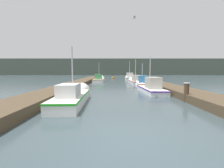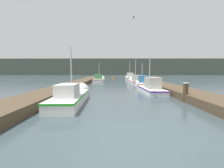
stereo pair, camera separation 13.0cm
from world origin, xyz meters
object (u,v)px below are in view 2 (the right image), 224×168
object	(u,v)px
fishing_boat_1	(148,87)
mooring_piling_0	(186,92)
mooring_piling_1	(136,78)
channel_buoy	(113,78)
seagull_lead	(133,18)
fishing_boat_2	(142,83)
fishing_boat_4	(99,79)
fishing_boat_3	(135,81)
fishing_boat_0	(73,96)
fishing_boat_5	(130,78)

from	to	relation	value
fishing_boat_1	mooring_piling_0	xyz separation A→B (m)	(1.25, -5.11, 0.24)
fishing_boat_1	mooring_piling_1	bearing A→B (deg)	82.98
fishing_boat_1	channel_buoy	distance (m)	24.30
mooring_piling_1	seagull_lead	size ratio (longest dim) A/B	1.70
fishing_boat_2	fishing_boat_4	xyz separation A→B (m)	(-6.34, 8.73, -0.04)
mooring_piling_1	mooring_piling_0	bearing A→B (deg)	-90.40
fishing_boat_3	channel_buoy	size ratio (longest dim) A/B	4.44
mooring_piling_0	mooring_piling_1	distance (m)	22.33
mooring_piling_1	seagull_lead	world-z (taller)	seagull_lead
fishing_boat_1	mooring_piling_0	bearing A→B (deg)	-78.66
fishing_boat_1	channel_buoy	bearing A→B (deg)	95.90
fishing_boat_4	mooring_piling_1	world-z (taller)	fishing_boat_4
mooring_piling_0	seagull_lead	distance (m)	6.29
fishing_boat_0	fishing_boat_3	distance (m)	15.03
fishing_boat_0	fishing_boat_5	size ratio (longest dim) A/B	1.15
fishing_boat_0	mooring_piling_0	world-z (taller)	fishing_boat_0
fishing_boat_5	mooring_piling_0	size ratio (longest dim) A/B	4.31
mooring_piling_0	channel_buoy	distance (m)	29.55
fishing_boat_5	mooring_piling_1	bearing A→B (deg)	7.43
fishing_boat_0	fishing_boat_4	world-z (taller)	fishing_boat_0
fishing_boat_3	channel_buoy	distance (m)	15.78
fishing_boat_3	fishing_boat_5	xyz separation A→B (m)	(0.05, 8.44, 0.08)
fishing_boat_0	seagull_lead	xyz separation A→B (m)	(4.07, 1.15, 5.40)
fishing_boat_2	fishing_boat_3	xyz separation A→B (m)	(-0.25, 4.00, -0.01)
fishing_boat_2	channel_buoy	size ratio (longest dim) A/B	5.79
fishing_boat_4	channel_buoy	xyz separation A→B (m)	(2.61, 10.66, -0.23)
mooring_piling_0	fishing_boat_0	bearing A→B (deg)	179.51
fishing_boat_0	mooring_piling_1	world-z (taller)	fishing_boat_0
fishing_boat_0	mooring_piling_1	size ratio (longest dim) A/B	6.65
fishing_boat_0	channel_buoy	xyz separation A→B (m)	(2.70, 29.10, -0.24)
fishing_boat_3	mooring_piling_1	xyz separation A→B (m)	(1.42, 8.57, 0.04)
fishing_boat_0	fishing_boat_5	bearing A→B (deg)	72.22
fishing_boat_2	fishing_boat_3	distance (m)	4.00
mooring_piling_1	fishing_boat_4	bearing A→B (deg)	-152.91
fishing_boat_5	channel_buoy	bearing A→B (deg)	118.91
fishing_boat_3	seagull_lead	size ratio (longest dim) A/B	8.91
fishing_boat_3	fishing_boat_5	bearing A→B (deg)	86.65
fishing_boat_0	fishing_boat_1	distance (m)	7.99
fishing_boat_3	fishing_boat_5	size ratio (longest dim) A/B	0.91
fishing_boat_0	fishing_boat_5	world-z (taller)	fishing_boat_5
fishing_boat_4	seagull_lead	bearing A→B (deg)	-75.23
fishing_boat_2	mooring_piling_1	xyz separation A→B (m)	(1.17, 12.56, 0.03)
fishing_boat_5	seagull_lead	bearing A→B (deg)	-93.87
mooring_piling_0	seagull_lead	size ratio (longest dim) A/B	2.29
fishing_boat_1	fishing_boat_5	size ratio (longest dim) A/B	1.17
mooring_piling_1	fishing_boat_2	bearing A→B (deg)	-95.31
fishing_boat_1	mooring_piling_0	world-z (taller)	fishing_boat_1
fishing_boat_3	fishing_boat_5	world-z (taller)	fishing_boat_5
fishing_boat_2	fishing_boat_5	world-z (taller)	fishing_boat_5
mooring_piling_1	channel_buoy	distance (m)	8.41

